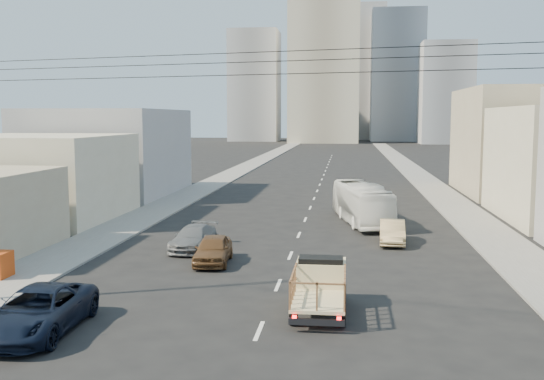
% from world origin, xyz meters
% --- Properties ---
extents(ground, '(420.00, 420.00, 0.00)m').
position_xyz_m(ground, '(0.00, 0.00, 0.00)').
color(ground, black).
rests_on(ground, ground).
extents(sidewalk_left, '(3.50, 180.00, 0.12)m').
position_xyz_m(sidewalk_left, '(-11.75, 70.00, 0.06)').
color(sidewalk_left, slate).
rests_on(sidewalk_left, ground).
extents(sidewalk_right, '(3.50, 180.00, 0.12)m').
position_xyz_m(sidewalk_right, '(11.75, 70.00, 0.06)').
color(sidewalk_right, slate).
rests_on(sidewalk_right, ground).
extents(lane_dashes, '(0.15, 104.00, 0.01)m').
position_xyz_m(lane_dashes, '(0.00, 53.00, 0.01)').
color(lane_dashes, silver).
rests_on(lane_dashes, ground).
extents(flatbed_pickup, '(1.95, 4.41, 1.90)m').
position_xyz_m(flatbed_pickup, '(1.96, 4.39, 1.09)').
color(flatbed_pickup, beige).
rests_on(flatbed_pickup, ground).
extents(navy_pickup, '(2.68, 5.56, 1.53)m').
position_xyz_m(navy_pickup, '(-7.38, 0.92, 0.76)').
color(navy_pickup, black).
rests_on(navy_pickup, ground).
extents(city_bus, '(4.17, 10.16, 2.76)m').
position_xyz_m(city_bus, '(3.95, 25.05, 1.38)').
color(city_bus, white).
rests_on(city_bus, ground).
extents(sedan_brown, '(1.92, 4.22, 1.40)m').
position_xyz_m(sedan_brown, '(-3.66, 11.76, 0.70)').
color(sedan_brown, brown).
rests_on(sedan_brown, ground).
extents(sedan_tan, '(1.60, 4.11, 1.33)m').
position_xyz_m(sedan_tan, '(5.56, 17.97, 0.67)').
color(sedan_tan, tan).
rests_on(sedan_tan, ground).
extents(sedan_grey, '(2.18, 4.65, 1.31)m').
position_xyz_m(sedan_grey, '(-5.42, 14.86, 0.66)').
color(sedan_grey, slate).
rests_on(sedan_grey, ground).
extents(overhead_wires, '(23.01, 5.02, 0.72)m').
position_xyz_m(overhead_wires, '(0.00, 1.50, 8.97)').
color(overhead_wires, black).
rests_on(overhead_wires, ground).
extents(bldg_right_far, '(12.00, 16.00, 10.00)m').
position_xyz_m(bldg_right_far, '(20.00, 44.00, 5.00)').
color(bldg_right_far, tan).
rests_on(bldg_right_far, ground).
extents(bldg_left_mid, '(11.00, 12.00, 6.00)m').
position_xyz_m(bldg_left_mid, '(-19.00, 24.00, 3.00)').
color(bldg_left_mid, beige).
rests_on(bldg_left_mid, ground).
extents(bldg_left_far, '(12.00, 16.00, 8.00)m').
position_xyz_m(bldg_left_far, '(-19.50, 39.00, 4.00)').
color(bldg_left_far, '#97979A').
rests_on(bldg_left_far, ground).
extents(high_rise_tower, '(20.00, 20.00, 60.00)m').
position_xyz_m(high_rise_tower, '(-4.00, 170.00, 30.00)').
color(high_rise_tower, tan).
rests_on(high_rise_tower, ground).
extents(midrise_ne, '(16.00, 16.00, 40.00)m').
position_xyz_m(midrise_ne, '(18.00, 185.00, 20.00)').
color(midrise_ne, gray).
rests_on(midrise_ne, ground).
extents(midrise_nw, '(15.00, 15.00, 34.00)m').
position_xyz_m(midrise_nw, '(-26.00, 180.00, 17.00)').
color(midrise_nw, gray).
rests_on(midrise_nw, ground).
extents(midrise_back, '(18.00, 18.00, 44.00)m').
position_xyz_m(midrise_back, '(6.00, 200.00, 22.00)').
color(midrise_back, '#97979A').
rests_on(midrise_back, ground).
extents(midrise_east, '(14.00, 14.00, 28.00)m').
position_xyz_m(midrise_east, '(30.00, 165.00, 14.00)').
color(midrise_east, gray).
rests_on(midrise_east, ground).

